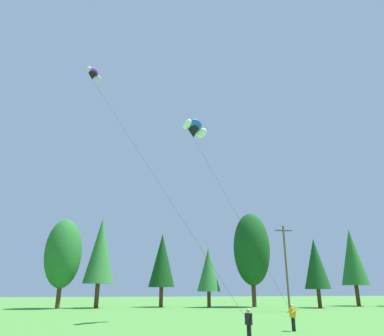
# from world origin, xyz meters

# --- Properties ---
(treeline_tree_c) EXTENTS (5.11, 5.11, 12.27)m
(treeline_tree_c) POSITION_xyz_m (-17.42, 53.68, 7.43)
(treeline_tree_c) COLOR #472D19
(treeline_tree_c) RESTS_ON ground_plane
(treeline_tree_d) EXTENTS (4.41, 4.41, 12.76)m
(treeline_tree_d) POSITION_xyz_m (-12.33, 54.61, 7.99)
(treeline_tree_d) COLOR #472D19
(treeline_tree_d) RESTS_ON ground_plane
(treeline_tree_e) EXTENTS (3.98, 3.98, 10.82)m
(treeline_tree_e) POSITION_xyz_m (-3.06, 55.93, 6.77)
(treeline_tree_e) COLOR #472D19
(treeline_tree_e) RESTS_ON ground_plane
(treeline_tree_f) EXTENTS (3.47, 3.47, 8.51)m
(treeline_tree_f) POSITION_xyz_m (3.84, 53.91, 5.33)
(treeline_tree_f) COLOR #472D19
(treeline_tree_f) RESTS_ON ground_plane
(treeline_tree_g) EXTENTS (5.60, 5.60, 14.07)m
(treeline_tree_g) POSITION_xyz_m (10.78, 54.10, 8.52)
(treeline_tree_g) COLOR #472D19
(treeline_tree_g) RESTS_ON ground_plane
(treeline_tree_h) EXTENTS (3.75, 3.75, 9.79)m
(treeline_tree_h) POSITION_xyz_m (19.37, 50.53, 6.13)
(treeline_tree_h) COLOR #472D19
(treeline_tree_h) RESTS_ON ground_plane
(treeline_tree_i) EXTENTS (4.24, 4.24, 12.01)m
(treeline_tree_i) POSITION_xyz_m (27.97, 54.67, 7.52)
(treeline_tree_i) COLOR #472D19
(treeline_tree_i) RESTS_ON ground_plane
(utility_pole) EXTENTS (2.20, 0.26, 10.28)m
(utility_pole) POSITION_xyz_m (11.50, 42.69, 5.41)
(utility_pole) COLOR brown
(utility_pole) RESTS_ON ground_plane
(kite_flyer_near) EXTENTS (0.36, 0.60, 1.69)m
(kite_flyer_near) POSITION_xyz_m (-0.64, 19.36, 0.99)
(kite_flyer_near) COLOR black
(kite_flyer_near) RESTS_ON ground_plane
(kite_flyer_mid) EXTENTS (0.65, 0.68, 1.69)m
(kite_flyer_mid) POSITION_xyz_m (3.75, 23.67, 1.00)
(kite_flyer_mid) COLOR black
(kite_flyer_mid) RESTS_ON ground_plane
(parafoil_kite_high_purple) EXTENTS (12.21, 13.58, 22.85)m
(parafoil_kite_high_purple) POSITION_xyz_m (-12.15, 31.59, 23.38)
(parafoil_kite_high_purple) COLOR purple
(parafoil_kite_mid_blue_white) EXTENTS (6.80, 9.10, 17.14)m
(parafoil_kite_mid_blue_white) POSITION_xyz_m (-1.83, 31.06, 17.75)
(parafoil_kite_mid_blue_white) COLOR blue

